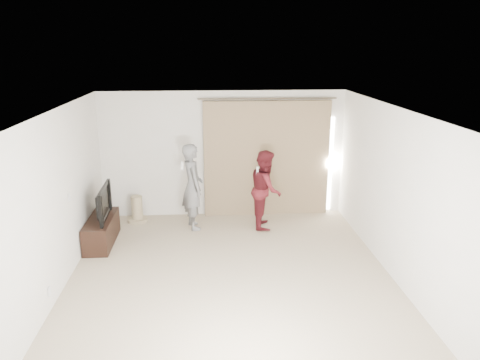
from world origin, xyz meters
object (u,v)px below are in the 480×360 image
at_px(person_woman, 266,189).
at_px(person_man, 193,187).
at_px(tv, 99,203).
at_px(tv_console, 102,231).

bearing_deg(person_woman, person_man, 178.64).
distance_m(tv, person_woman, 3.13).
bearing_deg(tv_console, person_man, 21.55).
relative_size(tv, person_woman, 0.67).
distance_m(tv_console, tv, 0.54).
bearing_deg(tv_console, tv, 0.00).
bearing_deg(person_man, tv_console, -158.45).
distance_m(tv_console, person_man, 1.87).
bearing_deg(person_man, person_woman, -1.36).
xyz_separation_m(tv_console, tv, (0.00, 0.00, 0.54)).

